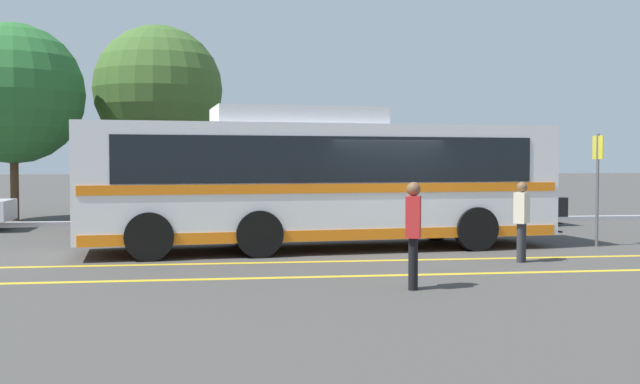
{
  "coord_description": "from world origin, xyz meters",
  "views": [
    {
      "loc": [
        -3.75,
        -16.7,
        2.02
      ],
      "look_at": [
        -1.38,
        0.4,
        1.32
      ],
      "focal_mm": 42.0,
      "sensor_mm": 36.0,
      "label": 1
    }
  ],
  "objects_px": {
    "parked_car_1": "(167,206)",
    "parked_car_2": "(334,202)",
    "tree_1": "(13,94)",
    "parked_car_3": "(496,203)",
    "pedestrian_0": "(413,228)",
    "transit_bus": "(319,178)",
    "bus_stop_sign": "(598,176)",
    "pedestrian_1": "(522,217)",
    "tree_0": "(158,90)"
  },
  "relations": [
    {
      "from": "parked_car_3",
      "to": "tree_0",
      "type": "relative_size",
      "value": 0.57
    },
    {
      "from": "parked_car_1",
      "to": "tree_0",
      "type": "relative_size",
      "value": 0.57
    },
    {
      "from": "parked_car_1",
      "to": "pedestrian_0",
      "type": "xyz_separation_m",
      "value": [
        4.58,
        -11.64,
        0.28
      ]
    },
    {
      "from": "bus_stop_sign",
      "to": "tree_0",
      "type": "distance_m",
      "value": 16.94
    },
    {
      "from": "parked_car_1",
      "to": "parked_car_2",
      "type": "xyz_separation_m",
      "value": [
        5.07,
        -0.44,
        0.1
      ]
    },
    {
      "from": "parked_car_1",
      "to": "tree_0",
      "type": "bearing_deg",
      "value": 4.23
    },
    {
      "from": "parked_car_2",
      "to": "tree_1",
      "type": "distance_m",
      "value": 11.76
    },
    {
      "from": "pedestrian_1",
      "to": "parked_car_1",
      "type": "bearing_deg",
      "value": -100.15
    },
    {
      "from": "transit_bus",
      "to": "parked_car_3",
      "type": "relative_size",
      "value": 2.74
    },
    {
      "from": "pedestrian_0",
      "to": "parked_car_3",
      "type": "bearing_deg",
      "value": -7.97
    },
    {
      "from": "pedestrian_1",
      "to": "parked_car_3",
      "type": "bearing_deg",
      "value": -158.91
    },
    {
      "from": "parked_car_1",
      "to": "pedestrian_1",
      "type": "height_order",
      "value": "pedestrian_1"
    },
    {
      "from": "transit_bus",
      "to": "parked_car_1",
      "type": "bearing_deg",
      "value": -153.46
    },
    {
      "from": "parked_car_2",
      "to": "bus_stop_sign",
      "type": "height_order",
      "value": "bus_stop_sign"
    },
    {
      "from": "tree_1",
      "to": "pedestrian_0",
      "type": "bearing_deg",
      "value": -57.04
    },
    {
      "from": "parked_car_3",
      "to": "pedestrian_1",
      "type": "xyz_separation_m",
      "value": [
        -2.74,
        -8.44,
        0.21
      ]
    },
    {
      "from": "transit_bus",
      "to": "tree_1",
      "type": "height_order",
      "value": "tree_1"
    },
    {
      "from": "pedestrian_1",
      "to": "tree_1",
      "type": "height_order",
      "value": "tree_1"
    },
    {
      "from": "parked_car_3",
      "to": "bus_stop_sign",
      "type": "height_order",
      "value": "bus_stop_sign"
    },
    {
      "from": "parked_car_2",
      "to": "tree_1",
      "type": "bearing_deg",
      "value": 68.55
    },
    {
      "from": "pedestrian_0",
      "to": "tree_0",
      "type": "distance_m",
      "value": 18.76
    },
    {
      "from": "parked_car_1",
      "to": "bus_stop_sign",
      "type": "height_order",
      "value": "bus_stop_sign"
    },
    {
      "from": "pedestrian_1",
      "to": "tree_0",
      "type": "distance_m",
      "value": 17.34
    },
    {
      "from": "transit_bus",
      "to": "bus_stop_sign",
      "type": "bearing_deg",
      "value": 80.59
    },
    {
      "from": "parked_car_2",
      "to": "transit_bus",
      "type": "bearing_deg",
      "value": 167.77
    },
    {
      "from": "pedestrian_1",
      "to": "parked_car_2",
      "type": "bearing_deg",
      "value": -124.19
    },
    {
      "from": "parked_car_1",
      "to": "parked_car_3",
      "type": "distance_m",
      "value": 10.33
    },
    {
      "from": "parked_car_3",
      "to": "tree_0",
      "type": "height_order",
      "value": "tree_0"
    },
    {
      "from": "tree_0",
      "to": "bus_stop_sign",
      "type": "bearing_deg",
      "value": -47.87
    },
    {
      "from": "pedestrian_0",
      "to": "bus_stop_sign",
      "type": "distance_m",
      "value": 7.94
    },
    {
      "from": "parked_car_3",
      "to": "pedestrian_1",
      "type": "distance_m",
      "value": 8.87
    },
    {
      "from": "parked_car_3",
      "to": "pedestrian_1",
      "type": "height_order",
      "value": "pedestrian_1"
    },
    {
      "from": "pedestrian_1",
      "to": "bus_stop_sign",
      "type": "xyz_separation_m",
      "value": [
        2.91,
        2.4,
        0.77
      ]
    },
    {
      "from": "parked_car_1",
      "to": "tree_0",
      "type": "xyz_separation_m",
      "value": [
        -0.68,
        5.96,
        4.06
      ]
    },
    {
      "from": "parked_car_2",
      "to": "pedestrian_1",
      "type": "bearing_deg",
      "value": -163.13
    },
    {
      "from": "tree_0",
      "to": "pedestrian_1",
      "type": "bearing_deg",
      "value": -60.75
    },
    {
      "from": "parked_car_3",
      "to": "parked_car_2",
      "type": "bearing_deg",
      "value": -93.03
    },
    {
      "from": "transit_bus",
      "to": "pedestrian_1",
      "type": "xyz_separation_m",
      "value": [
        3.73,
        -2.78,
        -0.73
      ]
    },
    {
      "from": "transit_bus",
      "to": "bus_stop_sign",
      "type": "xyz_separation_m",
      "value": [
        6.64,
        -0.38,
        0.05
      ]
    },
    {
      "from": "pedestrian_0",
      "to": "tree_1",
      "type": "relative_size",
      "value": 0.25
    },
    {
      "from": "parked_car_3",
      "to": "tree_1",
      "type": "relative_size",
      "value": 0.61
    },
    {
      "from": "pedestrian_0",
      "to": "bus_stop_sign",
      "type": "bearing_deg",
      "value": -29.4
    },
    {
      "from": "pedestrian_0",
      "to": "bus_stop_sign",
      "type": "relative_size",
      "value": 0.63
    },
    {
      "from": "transit_bus",
      "to": "parked_car_3",
      "type": "xyz_separation_m",
      "value": [
        6.47,
        5.65,
        -0.94
      ]
    },
    {
      "from": "transit_bus",
      "to": "tree_1",
      "type": "relative_size",
      "value": 1.67
    },
    {
      "from": "parked_car_3",
      "to": "bus_stop_sign",
      "type": "relative_size",
      "value": 1.53
    },
    {
      "from": "bus_stop_sign",
      "to": "tree_0",
      "type": "xyz_separation_m",
      "value": [
        -11.17,
        12.35,
        3.06
      ]
    },
    {
      "from": "pedestrian_1",
      "to": "pedestrian_0",
      "type": "bearing_deg",
      "value": -7.54
    },
    {
      "from": "tree_1",
      "to": "parked_car_1",
      "type": "bearing_deg",
      "value": -34.5
    },
    {
      "from": "parked_car_1",
      "to": "tree_0",
      "type": "distance_m",
      "value": 7.25
    }
  ]
}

